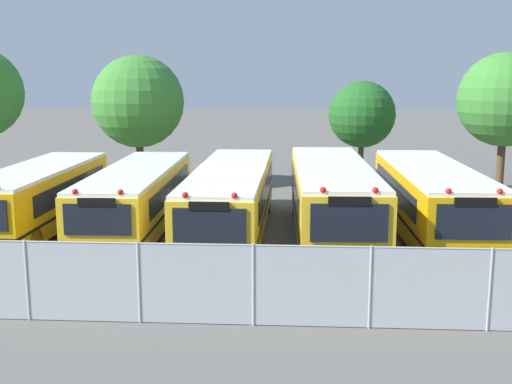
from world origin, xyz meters
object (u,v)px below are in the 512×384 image
at_px(school_bus_2, 231,198).
at_px(school_bus_3, 332,198).
at_px(tree_2, 361,114).
at_px(school_bus_0, 38,197).
at_px(school_bus_1, 137,197).
at_px(tree_1, 137,102).
at_px(traffic_cone, 398,306).
at_px(tree_3, 507,99).
at_px(school_bus_4, 432,199).

xyz_separation_m(school_bus_2, school_bus_3, (3.58, -0.27, 0.09)).
bearing_deg(tree_2, school_bus_0, -137.58).
xyz_separation_m(school_bus_1, tree_1, (-2.19, 9.23, 3.01)).
height_order(school_bus_0, tree_2, tree_2).
relative_size(school_bus_0, traffic_cone, 15.11).
bearing_deg(school_bus_1, school_bus_0, 3.88).
height_order(tree_2, traffic_cone, tree_2).
distance_m(school_bus_2, tree_3, 16.96).
relative_size(school_bus_3, traffic_cone, 17.81).
xyz_separation_m(school_bus_3, traffic_cone, (1.17, -7.38, -1.16)).
height_order(school_bus_4, tree_2, tree_2).
relative_size(school_bus_3, tree_2, 2.01).
bearing_deg(tree_1, tree_2, 10.41).
bearing_deg(school_bus_1, traffic_cone, 135.43).
xyz_separation_m(school_bus_3, school_bus_4, (3.52, 0.31, -0.05)).
relative_size(school_bus_1, school_bus_4, 1.00).
distance_m(school_bus_1, tree_2, 14.75).
bearing_deg(traffic_cone, school_bus_1, 136.49).
height_order(school_bus_1, tree_1, tree_1).
bearing_deg(tree_3, traffic_cone, -114.06).
distance_m(school_bus_0, school_bus_3, 10.61).
distance_m(school_bus_0, school_bus_4, 14.13).
bearing_deg(school_bus_4, tree_3, -119.82).
height_order(school_bus_3, school_bus_4, school_bus_3).
xyz_separation_m(school_bus_1, tree_2, (9.16, 11.32, 2.35)).
bearing_deg(traffic_cone, school_bus_0, 147.54).
bearing_deg(school_bus_0, school_bus_3, 179.81).
relative_size(tree_3, traffic_cone, 11.18).
xyz_separation_m(school_bus_0, school_bus_1, (3.56, 0.31, -0.02)).
distance_m(school_bus_3, tree_1, 13.66).
distance_m(school_bus_0, tree_3, 22.84).
height_order(school_bus_2, school_bus_4, school_bus_4).
relative_size(school_bus_0, school_bus_3, 0.85).
bearing_deg(tree_3, school_bus_2, -140.67).
xyz_separation_m(school_bus_1, traffic_cone, (8.22, -7.80, -1.02)).
distance_m(school_bus_1, traffic_cone, 11.38).
bearing_deg(traffic_cone, school_bus_3, 99.02).
distance_m(school_bus_0, traffic_cone, 14.00).
distance_m(school_bus_4, tree_2, 11.73).
distance_m(school_bus_1, school_bus_4, 10.57).
bearing_deg(school_bus_4, school_bus_0, -0.20).
bearing_deg(tree_3, school_bus_3, -130.67).
xyz_separation_m(tree_1, tree_3, (18.54, 1.18, 0.18)).
height_order(school_bus_2, tree_1, tree_1).
distance_m(school_bus_4, tree_3, 12.40).
distance_m(school_bus_1, tree_1, 9.95).
relative_size(school_bus_1, school_bus_2, 0.90).
relative_size(school_bus_1, school_bus_3, 0.94).
distance_m(school_bus_0, school_bus_2, 7.03).
bearing_deg(school_bus_3, school_bus_4, -176.53).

